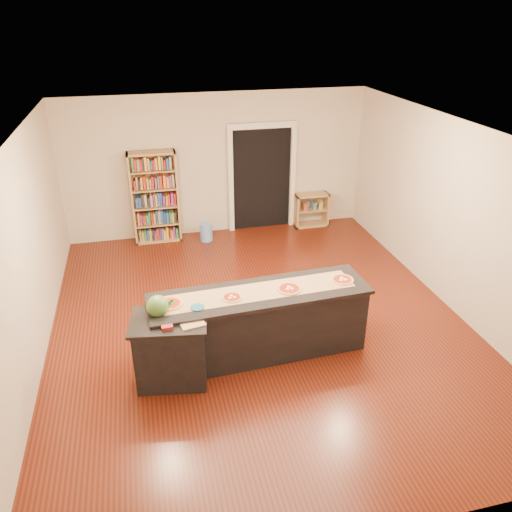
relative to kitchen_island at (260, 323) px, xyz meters
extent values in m
cube|color=beige|center=(0.16, 0.71, 0.92)|extent=(6.00, 7.00, 2.80)
cube|color=#521C0E|center=(0.16, 0.71, -0.47)|extent=(6.00, 7.00, 0.01)
cube|color=white|center=(0.16, 0.71, 2.32)|extent=(6.00, 7.00, 0.01)
cube|color=black|center=(1.06, 4.19, 0.57)|extent=(1.20, 0.02, 2.10)
cube|color=silver|center=(0.41, 4.15, 0.57)|extent=(0.10, 0.08, 2.10)
cube|color=silver|center=(1.71, 4.15, 0.57)|extent=(0.10, 0.08, 2.10)
cube|color=silver|center=(1.06, 4.15, 1.67)|extent=(1.40, 0.08, 0.12)
cube|color=black|center=(0.00, 0.00, -0.03)|extent=(2.79, 0.70, 0.90)
cube|color=black|center=(0.00, 0.00, 0.44)|extent=(2.87, 0.78, 0.05)
cube|color=black|center=(-1.19, -0.28, -0.05)|extent=(0.83, 0.59, 0.86)
cube|color=black|center=(-1.19, -0.28, 0.40)|extent=(0.91, 0.66, 0.04)
cube|color=tan|center=(-1.11, 4.00, 0.43)|extent=(0.90, 0.32, 1.80)
cube|color=tan|center=(2.11, 4.01, -0.12)|extent=(0.71, 0.30, 0.71)
cylinder|color=#679DE6|center=(-0.18, 3.76, -0.30)|extent=(0.25, 0.25, 0.36)
cube|color=tan|center=(0.00, 0.02, 0.47)|extent=(2.51, 0.57, 0.00)
sphere|color=#144214|center=(-1.30, -0.17, 0.56)|extent=(0.27, 0.27, 0.27)
cube|color=tan|center=(-0.92, -0.46, 0.43)|extent=(0.31, 0.24, 0.02)
cube|color=maroon|center=(-1.22, -0.48, 0.45)|extent=(0.13, 0.10, 0.05)
cylinder|color=#195966|center=(-0.83, -0.19, 0.45)|extent=(0.17, 0.17, 0.06)
cylinder|color=tan|center=(-1.14, -0.03, 0.48)|extent=(0.30, 0.30, 0.02)
cylinder|color=#A5190C|center=(-1.14, -0.03, 0.49)|extent=(0.24, 0.24, 0.00)
cylinder|color=tan|center=(-0.38, -0.06, 0.48)|extent=(0.27, 0.27, 0.02)
cylinder|color=#A5190C|center=(-0.38, -0.06, 0.49)|extent=(0.22, 0.22, 0.00)
cylinder|color=tan|center=(0.38, -0.02, 0.48)|extent=(0.32, 0.32, 0.02)
cylinder|color=#A5190C|center=(0.38, -0.02, 0.49)|extent=(0.26, 0.26, 0.00)
cylinder|color=tan|center=(1.14, 0.04, 0.48)|extent=(0.32, 0.32, 0.02)
cylinder|color=#A5190C|center=(1.14, 0.04, 0.49)|extent=(0.26, 0.26, 0.00)
camera|label=1|loc=(-1.33, -5.33, 3.75)|focal=35.00mm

